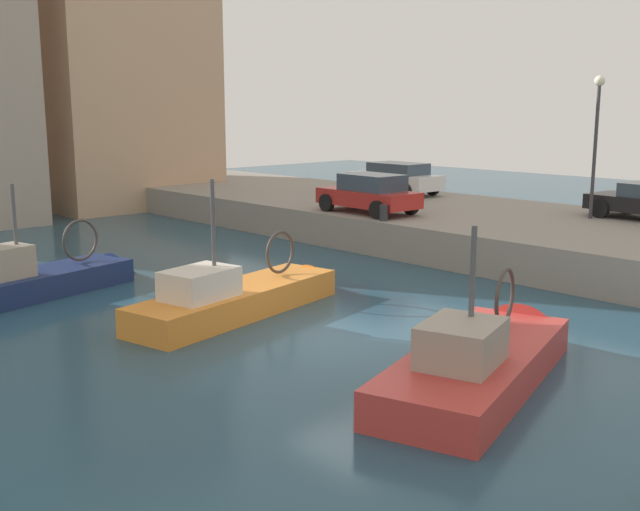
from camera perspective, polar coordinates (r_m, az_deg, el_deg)
The scene contains 10 objects.
water_surface at distance 16.83m, azimuth 2.96°, elevation -6.21°, with size 80.00×80.00×0.00m, color navy.
quay_wall at distance 26.00m, azimuth 20.91°, elevation 0.62°, with size 9.00×56.00×1.20m, color gray.
fishing_boat_navy at distance 22.07m, azimuth -19.70°, elevation -2.38°, with size 6.31×2.87×3.81m.
fishing_boat_red at distance 14.68m, azimuth 12.11°, elevation -8.67°, with size 6.90×3.79×3.92m.
fishing_boat_orange at distance 18.98m, azimuth -5.67°, elevation -3.88°, with size 7.08×2.89×4.11m.
parked_car_white at distance 33.80m, azimuth 5.67°, elevation 5.82°, with size 2.02×4.37×1.39m.
parked_car_red at distance 27.62m, azimuth 3.72°, elevation 4.69°, with size 2.01×3.93×1.42m.
mooring_bollard_mid at distance 25.78m, azimuth 4.80°, elevation 3.21°, with size 0.28×0.28×0.55m, color #2D2D33.
quay_streetlamp at distance 27.64m, azimuth 20.06°, elevation 9.32°, with size 0.36×0.36×4.83m.
waterfront_building_west_mid at distance 40.51m, azimuth -15.05°, elevation 14.55°, with size 8.56×7.05×15.33m.
Camera 1 is at (-11.57, -11.15, 5.01)m, focal length 42.64 mm.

